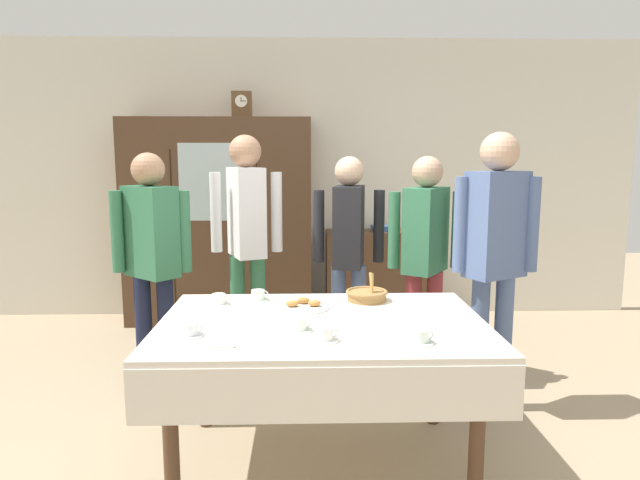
{
  "coord_description": "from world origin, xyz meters",
  "views": [
    {
      "loc": [
        -0.09,
        -2.9,
        1.58
      ],
      "look_at": [
        0.0,
        0.2,
        1.11
      ],
      "focal_mm": 31.17,
      "sensor_mm": 36.0,
      "label": 1
    }
  ],
  "objects_px": {
    "person_behind_table_left": "(349,242)",
    "person_behind_table_right": "(247,228)",
    "tea_cup_center": "(299,325)",
    "tea_cup_mid_right": "(190,330)",
    "person_near_right_end": "(495,244)",
    "bookshelf_low": "(379,275)",
    "tea_cup_back_edge": "(325,335)",
    "tea_cup_front_edge": "(219,300)",
    "spoon_mid_left": "(416,307)",
    "tea_cup_mid_left": "(420,338)",
    "tea_cup_near_left": "(258,296)",
    "book_stack": "(380,228)",
    "person_beside_shelf": "(152,249)",
    "bread_basket": "(367,295)",
    "wall_cabinet": "(219,222)",
    "person_by_cabinet": "(425,247)",
    "spoon_front_edge": "(227,347)",
    "pastry_plate": "(303,306)",
    "dining_table": "(322,341)",
    "mantel_clock": "(242,105)"
  },
  "relations": [
    {
      "from": "person_by_cabinet",
      "to": "wall_cabinet",
      "type": "bearing_deg",
      "value": 138.02
    },
    {
      "from": "wall_cabinet",
      "to": "person_behind_table_left",
      "type": "xyz_separation_m",
      "value": [
        1.14,
        -1.25,
        -0.01
      ]
    },
    {
      "from": "person_by_cabinet",
      "to": "person_behind_table_right",
      "type": "bearing_deg",
      "value": 168.76
    },
    {
      "from": "tea_cup_mid_right",
      "to": "bread_basket",
      "type": "distance_m",
      "value": 1.08
    },
    {
      "from": "tea_cup_mid_left",
      "to": "bread_basket",
      "type": "xyz_separation_m",
      "value": [
        -0.15,
        0.74,
        0.01
      ]
    },
    {
      "from": "bread_basket",
      "to": "spoon_front_edge",
      "type": "relative_size",
      "value": 2.02
    },
    {
      "from": "bookshelf_low",
      "to": "book_stack",
      "type": "height_order",
      "value": "book_stack"
    },
    {
      "from": "tea_cup_front_edge",
      "to": "spoon_mid_left",
      "type": "height_order",
      "value": "tea_cup_front_edge"
    },
    {
      "from": "tea_cup_mid_left",
      "to": "spoon_front_edge",
      "type": "xyz_separation_m",
      "value": [
        -0.85,
        -0.03,
        -0.02
      ]
    },
    {
      "from": "tea_cup_near_left",
      "to": "tea_cup_back_edge",
      "type": "height_order",
      "value": "same"
    },
    {
      "from": "tea_cup_mid_right",
      "to": "bread_basket",
      "type": "height_order",
      "value": "bread_basket"
    },
    {
      "from": "person_behind_table_left",
      "to": "tea_cup_mid_right",
      "type": "bearing_deg",
      "value": -118.98
    },
    {
      "from": "wall_cabinet",
      "to": "person_behind_table_left",
      "type": "distance_m",
      "value": 1.69
    },
    {
      "from": "dining_table",
      "to": "tea_cup_front_edge",
      "type": "relative_size",
      "value": 12.57
    },
    {
      "from": "tea_cup_back_edge",
      "to": "person_beside_shelf",
      "type": "relative_size",
      "value": 0.08
    },
    {
      "from": "bookshelf_low",
      "to": "tea_cup_back_edge",
      "type": "distance_m",
      "value": 3.01
    },
    {
      "from": "person_behind_table_right",
      "to": "person_near_right_end",
      "type": "bearing_deg",
      "value": -24.87
    },
    {
      "from": "tea_cup_near_left",
      "to": "person_behind_table_right",
      "type": "relative_size",
      "value": 0.08
    },
    {
      "from": "tea_cup_mid_left",
      "to": "mantel_clock",
      "type": "bearing_deg",
      "value": 110.4
    },
    {
      "from": "person_near_right_end",
      "to": "tea_cup_mid_right",
      "type": "bearing_deg",
      "value": -154.04
    },
    {
      "from": "tea_cup_near_left",
      "to": "tea_cup_back_edge",
      "type": "distance_m",
      "value": 0.8
    },
    {
      "from": "tea_cup_front_edge",
      "to": "spoon_mid_left",
      "type": "distance_m",
      "value": 1.09
    },
    {
      "from": "bookshelf_low",
      "to": "spoon_mid_left",
      "type": "xyz_separation_m",
      "value": [
        -0.12,
        -2.37,
        0.33
      ]
    },
    {
      "from": "mantel_clock",
      "to": "person_by_cabinet",
      "type": "height_order",
      "value": "mantel_clock"
    },
    {
      "from": "person_behind_table_left",
      "to": "person_behind_table_right",
      "type": "relative_size",
      "value": 0.91
    },
    {
      "from": "wall_cabinet",
      "to": "person_by_cabinet",
      "type": "height_order",
      "value": "wall_cabinet"
    },
    {
      "from": "bookshelf_low",
      "to": "tea_cup_mid_left",
      "type": "distance_m",
      "value": 2.99
    },
    {
      "from": "book_stack",
      "to": "tea_cup_back_edge",
      "type": "distance_m",
      "value": 2.99
    },
    {
      "from": "mantel_clock",
      "to": "tea_cup_center",
      "type": "height_order",
      "value": "mantel_clock"
    },
    {
      "from": "tea_cup_near_left",
      "to": "person_by_cabinet",
      "type": "bearing_deg",
      "value": 31.42
    },
    {
      "from": "tea_cup_mid_right",
      "to": "pastry_plate",
      "type": "xyz_separation_m",
      "value": [
        0.52,
        0.46,
        -0.02
      ]
    },
    {
      "from": "bookshelf_low",
      "to": "mantel_clock",
      "type": "bearing_deg",
      "value": -177.75
    },
    {
      "from": "tea_cup_center",
      "to": "person_beside_shelf",
      "type": "relative_size",
      "value": 0.08
    },
    {
      "from": "spoon_mid_left",
      "to": "tea_cup_center",
      "type": "bearing_deg",
      "value": -147.66
    },
    {
      "from": "tea_cup_center",
      "to": "tea_cup_mid_right",
      "type": "height_order",
      "value": "same"
    },
    {
      "from": "dining_table",
      "to": "person_by_cabinet",
      "type": "distance_m",
      "value": 1.37
    },
    {
      "from": "wall_cabinet",
      "to": "bookshelf_low",
      "type": "xyz_separation_m",
      "value": [
        1.54,
        0.05,
        -0.53
      ]
    },
    {
      "from": "wall_cabinet",
      "to": "pastry_plate",
      "type": "bearing_deg",
      "value": -70.9
    },
    {
      "from": "tea_cup_mid_left",
      "to": "person_behind_table_right",
      "type": "xyz_separation_m",
      "value": [
        -0.93,
        1.68,
        0.28
      ]
    },
    {
      "from": "tea_cup_front_edge",
      "to": "person_by_cabinet",
      "type": "xyz_separation_m",
      "value": [
        1.31,
        0.76,
        0.17
      ]
    },
    {
      "from": "bread_basket",
      "to": "pastry_plate",
      "type": "distance_m",
      "value": 0.39
    },
    {
      "from": "person_near_right_end",
      "to": "person_beside_shelf",
      "type": "xyz_separation_m",
      "value": [
        -2.17,
        0.34,
        -0.08
      ]
    },
    {
      "from": "wall_cabinet",
      "to": "person_near_right_end",
      "type": "relative_size",
      "value": 1.12
    },
    {
      "from": "tea_cup_center",
      "to": "tea_cup_mid_left",
      "type": "relative_size",
      "value": 1.0
    },
    {
      "from": "wall_cabinet",
      "to": "tea_cup_near_left",
      "type": "relative_size",
      "value": 14.85
    },
    {
      "from": "tea_cup_front_edge",
      "to": "tea_cup_back_edge",
      "type": "bearing_deg",
      "value": -47.85
    },
    {
      "from": "bread_basket",
      "to": "person_by_cabinet",
      "type": "xyz_separation_m",
      "value": [
        0.48,
        0.69,
        0.16
      ]
    },
    {
      "from": "tea_cup_center",
      "to": "spoon_front_edge",
      "type": "bearing_deg",
      "value": -144.01
    },
    {
      "from": "dining_table",
      "to": "tea_cup_near_left",
      "type": "distance_m",
      "value": 0.57
    },
    {
      "from": "tea_cup_near_left",
      "to": "book_stack",
      "type": "bearing_deg",
      "value": 65.73
    }
  ]
}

